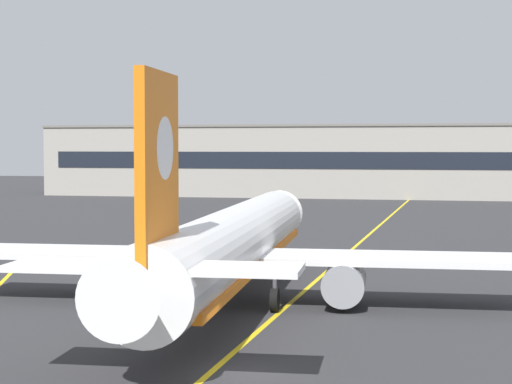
% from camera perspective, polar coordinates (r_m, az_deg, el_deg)
% --- Properties ---
extents(ground_plane, '(400.00, 400.00, 0.00)m').
position_cam_1_polar(ground_plane, '(34.42, -1.31, -11.86)').
color(ground_plane, '#2D2D30').
extents(taxiway_centreline, '(6.43, 179.91, 0.01)m').
position_cam_1_polar(taxiway_centreline, '(63.45, 4.96, -4.97)').
color(taxiway_centreline, yellow).
rests_on(taxiway_centreline, ground).
extents(airliner_foreground, '(32.22, 41.52, 11.65)m').
position_cam_1_polar(airliner_foreground, '(48.33, -1.53, -3.46)').
color(airliner_foreground, white).
rests_on(airliner_foreground, ground).
extents(safety_cone_by_nose_gear, '(0.44, 0.44, 0.55)m').
position_cam_1_polar(safety_cone_by_nose_gear, '(63.24, 1.91, -4.75)').
color(safety_cone_by_nose_gear, orange).
rests_on(safety_cone_by_nose_gear, ground).
extents(terminal_building, '(141.32, 12.40, 12.42)m').
position_cam_1_polar(terminal_building, '(148.70, 12.61, 1.98)').
color(terminal_building, '#9E998E').
rests_on(terminal_building, ground).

